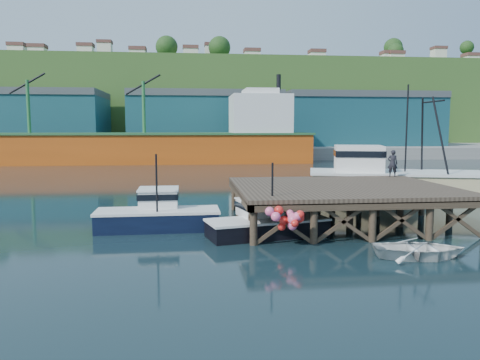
{
  "coord_description": "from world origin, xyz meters",
  "views": [
    {
      "loc": [
        -3.1,
        -25.68,
        5.39
      ],
      "look_at": [
        -0.1,
        2.0,
        2.29
      ],
      "focal_mm": 35.0,
      "sensor_mm": 36.0,
      "label": 1
    }
  ],
  "objects": [
    {
      "name": "dinghy",
      "position": [
        6.36,
        -7.6,
        0.38
      ],
      "size": [
        4.09,
        3.23,
        0.77
      ],
      "primitive_type": "imported",
      "rotation": [
        0.0,
        0.0,
        1.4
      ],
      "color": "white",
      "rests_on": "ground"
    },
    {
      "name": "wharf",
      "position": [
        5.5,
        -0.19,
        1.94
      ],
      "size": [
        12.0,
        10.0,
        2.62
      ],
      "color": "brown",
      "rests_on": "ground"
    },
    {
      "name": "dockworker",
      "position": [
        10.5,
        4.4,
        3.02
      ],
      "size": [
        0.76,
        0.62,
        1.8
      ],
      "primitive_type": "imported",
      "rotation": [
        0.0,
        0.0,
        2.82
      ],
      "color": "black",
      "rests_on": "wharf"
    },
    {
      "name": "far_quay",
      "position": [
        0.0,
        70.0,
        1.0
      ],
      "size": [
        160.0,
        40.0,
        2.0
      ],
      "primitive_type": "cube",
      "color": "gray",
      "rests_on": "ground"
    },
    {
      "name": "boat_black",
      "position": [
        0.67,
        -2.78,
        0.69
      ],
      "size": [
        6.39,
        5.3,
        3.74
      ],
      "rotation": [
        0.0,
        0.0,
        0.23
      ],
      "color": "black",
      "rests_on": "ground"
    },
    {
      "name": "warehouse_right",
      "position": [
        30.0,
        65.0,
        6.5
      ],
      "size": [
        30.0,
        16.0,
        9.0
      ],
      "primitive_type": "cube",
      "color": "#1A4A58",
      "rests_on": "far_quay"
    },
    {
      "name": "trawler",
      "position": [
        11.89,
        7.22,
        1.76
      ],
      "size": [
        13.48,
        7.64,
        8.53
      ],
      "rotation": [
        0.0,
        0.0,
        -0.26
      ],
      "color": "#CFBD86",
      "rests_on": "ground"
    },
    {
      "name": "boat_navy",
      "position": [
        -4.82,
        -0.56,
        0.82
      ],
      "size": [
        6.54,
        3.49,
        4.07
      ],
      "rotation": [
        0.0,
        0.0,
        0.02
      ],
      "color": "black",
      "rests_on": "ground"
    },
    {
      "name": "cargo_ship",
      "position": [
        -8.46,
        48.0,
        3.31
      ],
      "size": [
        55.5,
        10.0,
        13.75
      ],
      "color": "#CD5113",
      "rests_on": "ground"
    },
    {
      "name": "ground",
      "position": [
        0.0,
        0.0,
        0.0
      ],
      "size": [
        300.0,
        300.0,
        0.0
      ],
      "primitive_type": "plane",
      "color": "black",
      "rests_on": "ground"
    },
    {
      "name": "warehouse_mid",
      "position": [
        0.0,
        65.0,
        6.5
      ],
      "size": [
        28.0,
        16.0,
        9.0
      ],
      "primitive_type": "cube",
      "color": "#1A4A58",
      "rests_on": "far_quay"
    },
    {
      "name": "warehouse_left",
      "position": [
        -35.0,
        65.0,
        6.5
      ],
      "size": [
        32.0,
        16.0,
        9.0
      ],
      "primitive_type": "cube",
      "color": "#1A4A58",
      "rests_on": "far_quay"
    },
    {
      "name": "hillside",
      "position": [
        0.0,
        100.0,
        11.0
      ],
      "size": [
        220.0,
        50.0,
        22.0
      ],
      "primitive_type": "cube",
      "color": "#2D511E",
      "rests_on": "ground"
    }
  ]
}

